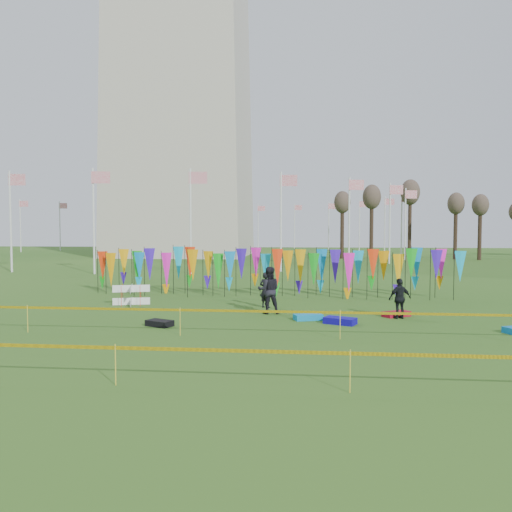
# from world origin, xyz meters

# --- Properties ---
(ground) EXTENTS (160.00, 160.00, 0.00)m
(ground) POSITION_xyz_m (0.00, 0.00, 0.00)
(ground) COLOR #275116
(ground) RESTS_ON ground
(flagpole_ring) EXTENTS (57.40, 56.16, 8.00)m
(flagpole_ring) POSITION_xyz_m (-14.00, 48.00, 4.00)
(flagpole_ring) COLOR silver
(flagpole_ring) RESTS_ON ground
(banner_row) EXTENTS (18.64, 0.64, 2.33)m
(banner_row) POSITION_xyz_m (0.28, 8.54, 1.45)
(banner_row) COLOR black
(banner_row) RESTS_ON ground
(caution_tape_near) EXTENTS (26.00, 0.02, 0.90)m
(caution_tape_near) POSITION_xyz_m (-0.22, -1.06, 0.78)
(caution_tape_near) COLOR yellow
(caution_tape_near) RESTS_ON ground
(caution_tape_far) EXTENTS (26.00, 0.02, 0.90)m
(caution_tape_far) POSITION_xyz_m (-0.22, -6.16, 0.78)
(caution_tape_far) COLOR yellow
(caution_tape_far) RESTS_ON ground
(box_kite) EXTENTS (0.82, 0.82, 0.92)m
(box_kite) POSITION_xyz_m (-5.73, 5.01, 0.46)
(box_kite) COLOR red
(box_kite) RESTS_ON ground
(person_left) EXTENTS (0.68, 0.59, 1.55)m
(person_left) POSITION_xyz_m (0.29, 4.91, 0.77)
(person_left) COLOR black
(person_left) RESTS_ON ground
(person_mid) EXTENTS (0.97, 0.66, 1.88)m
(person_mid) POSITION_xyz_m (0.54, 3.39, 0.94)
(person_mid) COLOR black
(person_mid) RESTS_ON ground
(person_right) EXTENTS (1.01, 0.77, 1.53)m
(person_right) POSITION_xyz_m (5.55, 2.76, 0.76)
(person_right) COLOR black
(person_right) RESTS_ON ground
(kite_bag_turquoise) EXTENTS (1.15, 0.83, 0.21)m
(kite_bag_turquoise) POSITION_xyz_m (2.10, 2.14, 0.10)
(kite_bag_turquoise) COLOR #0C84C2
(kite_bag_turquoise) RESTS_ON ground
(kite_bag_blue) EXTENTS (1.23, 0.98, 0.23)m
(kite_bag_blue) POSITION_xyz_m (3.23, 1.45, 0.11)
(kite_bag_blue) COLOR #1209A0
(kite_bag_blue) RESTS_ON ground
(kite_bag_red) EXTENTS (1.18, 0.99, 0.20)m
(kite_bag_red) POSITION_xyz_m (5.51, 3.20, 0.10)
(kite_bag_red) COLOR #AA0B22
(kite_bag_red) RESTS_ON ground
(kite_bag_black) EXTENTS (1.04, 0.85, 0.21)m
(kite_bag_black) POSITION_xyz_m (-3.06, 0.41, 0.10)
(kite_bag_black) COLOR black
(kite_bag_black) RESTS_ON ground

